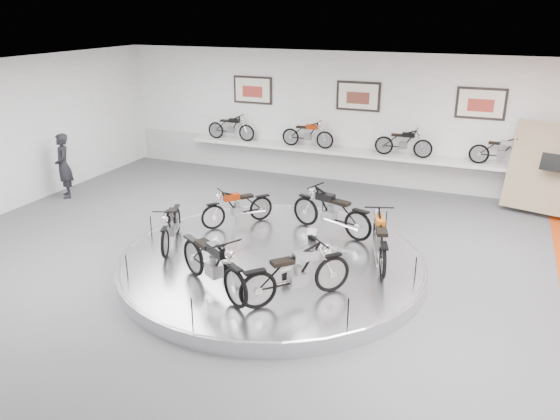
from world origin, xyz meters
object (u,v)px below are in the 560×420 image
at_px(bike_c, 237,207).
at_px(bike_d, 171,225).
at_px(bike_e, 213,263).
at_px(bike_f, 296,273).
at_px(bike_b, 331,211).
at_px(display_platform, 272,263).
at_px(bike_a, 380,238).
at_px(visitor, 64,166).
at_px(shelf, 353,153).

distance_m(bike_c, bike_d, 1.82).
height_order(bike_e, bike_f, bike_e).
xyz_separation_m(bike_b, bike_e, (-1.17, -3.44, 0.02)).
bearing_deg(display_platform, bike_a, 15.07).
xyz_separation_m(bike_f, visitor, (-8.50, 3.60, 0.10)).
height_order(bike_a, bike_f, bike_f).
xyz_separation_m(bike_a, bike_e, (-2.55, -2.33, 0.04)).
bearing_deg(shelf, visitor, -149.72).
xyz_separation_m(bike_c, bike_e, (1.04, -3.09, 0.10)).
relative_size(bike_d, bike_f, 0.88).
xyz_separation_m(shelf, bike_a, (2.12, -5.83, -0.17)).
distance_m(shelf, bike_b, 4.77).
height_order(display_platform, bike_d, bike_d).
relative_size(display_platform, visitor, 3.42).
bearing_deg(bike_f, bike_e, 142.23).
bearing_deg(bike_a, visitor, 63.10).
relative_size(shelf, bike_e, 5.77).
height_order(shelf, bike_f, bike_f).
height_order(bike_c, bike_d, bike_d).
bearing_deg(visitor, shelf, 72.96).
relative_size(bike_b, visitor, 0.98).
distance_m(bike_d, bike_f, 3.59).
bearing_deg(visitor, bike_a, 33.69).
relative_size(shelf, bike_d, 6.85).
xyz_separation_m(bike_c, bike_f, (2.57, -2.85, 0.08)).
xyz_separation_m(bike_c, bike_d, (-0.81, -1.63, 0.01)).
relative_size(bike_b, bike_f, 1.00).
bearing_deg(bike_f, visitor, 110.44).
bearing_deg(bike_e, visitor, -177.67).
distance_m(bike_e, visitor, 7.96).
distance_m(bike_d, bike_e, 2.36).
relative_size(shelf, bike_b, 6.02).
bearing_deg(display_platform, bike_c, 137.69).
xyz_separation_m(bike_b, bike_d, (-3.02, -1.98, -0.07)).
relative_size(bike_d, bike_e, 0.84).
height_order(bike_b, bike_c, bike_b).
bearing_deg(bike_c, shelf, -156.42).
bearing_deg(bike_e, bike_f, 39.97).
height_order(shelf, visitor, visitor).
bearing_deg(bike_b, bike_d, 50.84).
distance_m(bike_b, visitor, 8.16).
xyz_separation_m(bike_b, bike_c, (-2.22, -0.36, -0.08)).
bearing_deg(bike_c, bike_d, 13.32).
height_order(bike_c, bike_e, bike_e).
bearing_deg(visitor, display_platform, 26.98).
distance_m(bike_b, bike_f, 3.23).
height_order(bike_c, visitor, visitor).
xyz_separation_m(bike_a, visitor, (-9.52, 1.51, 0.11)).
distance_m(bike_b, bike_e, 3.64).
relative_size(display_platform, bike_e, 3.36).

